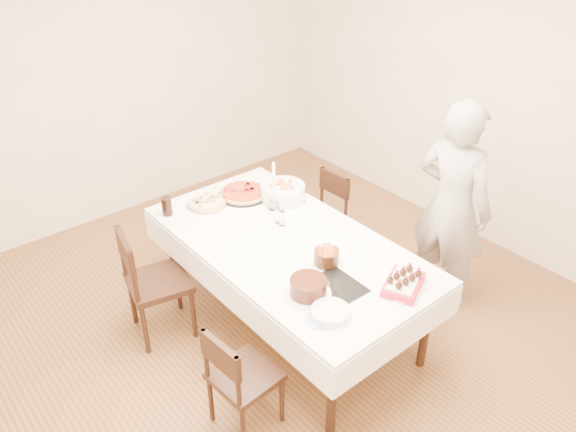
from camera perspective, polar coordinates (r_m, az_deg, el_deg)
floor at (r=4.37m, az=0.18°, el=-11.59°), size 5.00×5.00×0.00m
wall_back at (r=5.60m, az=-16.90°, el=13.18°), size 4.50×0.04×2.70m
wall_right at (r=5.21m, az=19.95°, el=11.34°), size 0.04×5.00×2.70m
dining_table at (r=4.20m, az=0.00°, el=-6.88°), size 1.80×2.40×0.75m
chair_right_savory at (r=4.92m, az=3.20°, el=-0.27°), size 0.41×0.41×0.80m
chair_left_savory at (r=4.20m, az=-13.01°, el=-6.57°), size 0.55×0.55×0.90m
chair_left_dessert at (r=3.53m, az=-4.40°, el=-15.92°), size 0.43×0.43×0.78m
person at (r=4.38m, az=16.30°, el=0.90°), size 0.47×0.66×1.70m
pizza_white at (r=4.45m, az=-8.22°, el=1.31°), size 0.41×0.41×0.04m
pizza_pepperoni at (r=4.56m, az=-4.54°, el=2.37°), size 0.52×0.52×0.04m
red_placemat at (r=4.52m, az=-0.35°, el=1.88°), size 0.35×0.35×0.01m
pasta_bowl at (r=4.47m, az=-0.53°, el=2.48°), size 0.38×0.38×0.11m
taper_candle at (r=4.27m, az=-1.45°, el=3.13°), size 0.10×0.10×0.41m
shaker_pair at (r=4.13m, az=-0.62°, el=-0.25°), size 0.11×0.11×0.12m
cola_glass at (r=4.36m, az=-12.21°, el=0.96°), size 0.09×0.09×0.14m
layer_cake at (r=3.48m, az=2.06°, el=-7.25°), size 0.37×0.37×0.12m
cake_board at (r=3.57m, az=4.64°, el=-7.36°), size 0.34×0.34×0.01m
birthday_cake at (r=3.72m, az=3.95°, el=-3.70°), size 0.18×0.18×0.16m
strawberry_box at (r=3.61m, az=11.65°, el=-6.67°), size 0.37×0.31×0.08m
box_lid at (r=3.62m, az=11.77°, el=-7.39°), size 0.27×0.18×0.02m
plate_stack at (r=3.36m, az=4.33°, el=-9.73°), size 0.31×0.31×0.05m
china_plate at (r=3.34m, az=3.24°, el=-10.49°), size 0.20×0.20×0.01m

